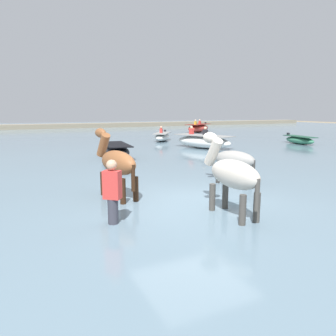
% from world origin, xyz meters
% --- Properties ---
extents(ground_plane, '(120.00, 120.00, 0.00)m').
position_xyz_m(ground_plane, '(0.00, 0.00, 0.00)').
color(ground_plane, '#84755B').
extents(water_surface, '(90.00, 90.00, 0.39)m').
position_xyz_m(water_surface, '(0.00, 10.00, 0.19)').
color(water_surface, slate).
rests_on(water_surface, ground).
extents(horse_lead_grey, '(0.95, 1.64, 1.82)m').
position_xyz_m(horse_lead_grey, '(1.98, 1.15, 1.08)').
color(horse_lead_grey, gray).
rests_on(horse_lead_grey, ground).
extents(horse_trailing_chestnut, '(0.79, 1.92, 2.07)m').
position_xyz_m(horse_trailing_chestnut, '(-1.49, 1.20, 1.23)').
color(horse_trailing_chestnut, brown).
rests_on(horse_trailing_chestnut, ground).
extents(horse_flank_pinto, '(0.51, 1.87, 2.05)m').
position_xyz_m(horse_flank_pinto, '(0.23, -1.15, 1.21)').
color(horse_flank_pinto, beige).
rests_on(horse_flank_pinto, ground).
extents(boat_distant_west, '(3.92, 3.32, 1.27)m').
position_xyz_m(boat_distant_west, '(13.04, 21.32, 0.79)').
color(boat_distant_west, '#BC382D').
rests_on(boat_distant_west, water_surface).
extents(boat_mid_outer, '(1.29, 2.66, 0.64)m').
position_xyz_m(boat_mid_outer, '(12.96, 8.53, 0.64)').
color(boat_mid_outer, '#337556').
rests_on(boat_mid_outer, water_surface).
extents(boat_distant_east, '(1.38, 2.96, 0.63)m').
position_xyz_m(boat_distant_east, '(0.47, 7.83, 0.70)').
color(boat_distant_east, black).
rests_on(boat_distant_east, water_surface).
extents(boat_near_port, '(2.37, 2.87, 1.05)m').
position_xyz_m(boat_near_port, '(5.80, 14.34, 0.68)').
color(boat_near_port, silver).
rests_on(boat_near_port, water_surface).
extents(boat_mid_channel, '(2.44, 3.93, 1.23)m').
position_xyz_m(boat_mid_channel, '(6.07, 9.26, 0.76)').
color(boat_mid_channel, silver).
rests_on(boat_mid_channel, water_surface).
extents(person_wading_close, '(0.37, 0.36, 1.63)m').
position_xyz_m(person_wading_close, '(-2.12, -0.59, 0.87)').
color(person_wading_close, '#383842').
rests_on(person_wading_close, ground).
extents(far_shoreline, '(80.00, 2.40, 0.92)m').
position_xyz_m(far_shoreline, '(0.00, 34.70, 0.46)').
color(far_shoreline, gray).
rests_on(far_shoreline, ground).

